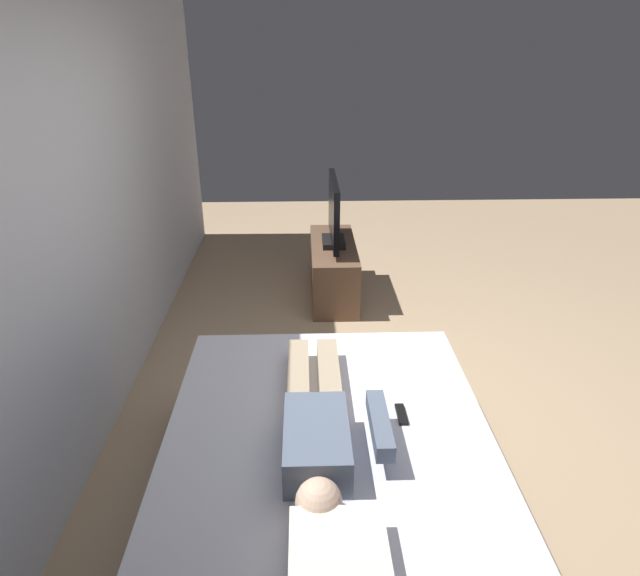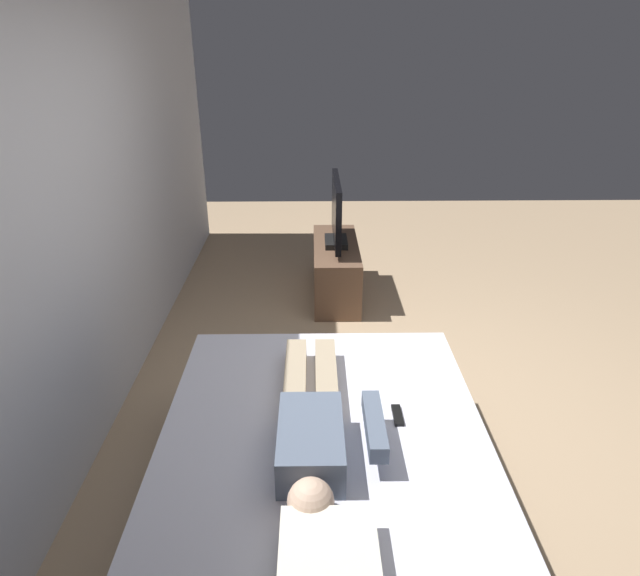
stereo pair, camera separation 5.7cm
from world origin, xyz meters
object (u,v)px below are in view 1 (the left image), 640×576
at_px(person, 319,424).
at_px(remote, 401,414).
at_px(bed, 329,488).
at_px(pillow, 340,575).
at_px(tv_stand, 333,270).
at_px(tv, 334,214).

distance_m(person, remote, 0.44).
bearing_deg(bed, pillow, 180.00).
xyz_separation_m(pillow, tv_stand, (3.40, -0.16, -0.35)).
xyz_separation_m(pillow, tv, (3.40, -0.16, 0.18)).
relative_size(person, tv_stand, 1.15).
bearing_deg(remote, pillow, 158.20).
xyz_separation_m(pillow, remote, (0.90, -0.36, -0.05)).
relative_size(person, remote, 8.40).
relative_size(bed, pillow, 4.32).
bearing_deg(tv_stand, bed, 176.48).
height_order(pillow, tv, tv).
height_order(bed, person, person).
height_order(remote, tv, tv).
bearing_deg(tv, remote, -175.59).
height_order(tv_stand, tv, tv).
height_order(pillow, tv_stand, pillow).
bearing_deg(person, tv, -4.55).
xyz_separation_m(person, remote, (0.15, -0.40, -0.07)).
bearing_deg(remote, tv_stand, 4.41).
height_order(pillow, person, person).
xyz_separation_m(pillow, person, (0.74, 0.05, 0.02)).
bearing_deg(tv, person, 175.45).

